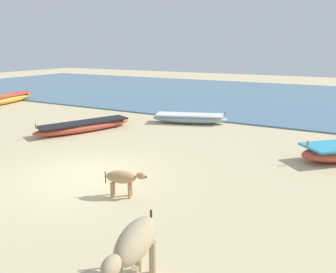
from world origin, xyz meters
The scene contains 7 objects.
ground centered at (0.00, 0.00, 0.00)m, with size 80.00×80.00×0.00m, color #CCB789.
sea_water centered at (0.00, 18.75, 0.04)m, with size 60.00×20.00×0.08m, color slate.
fishing_boat_2 centered at (-3.61, 4.07, 0.25)m, with size 2.70×4.53×0.65m.
fishing_boat_3 centered at (-0.15, 7.81, 0.25)m, with size 3.83×2.10×0.66m.
fishing_boat_4 centered at (-13.55, 7.44, 0.31)m, with size 2.13×4.91×0.78m.
cow_adult_dun centered at (3.93, -3.18, 0.77)m, with size 0.66×1.64×1.07m.
calf_near_tan centered at (1.84, -0.58, 0.50)m, with size 1.04×0.56×0.69m.
Camera 1 is at (6.42, -6.76, 3.62)m, focal length 35.15 mm.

